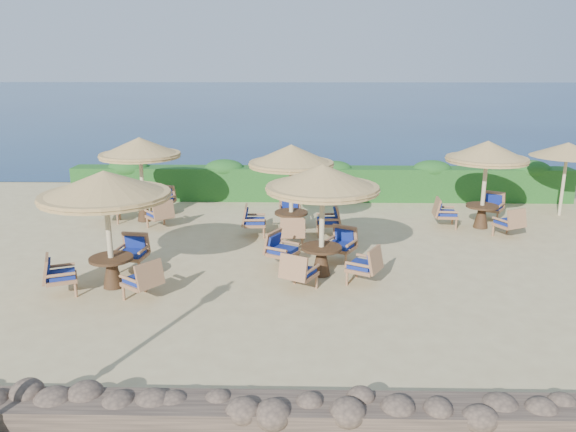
{
  "coord_description": "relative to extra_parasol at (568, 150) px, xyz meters",
  "views": [
    {
      "loc": [
        -0.75,
        -12.82,
        4.88
      ],
      "look_at": [
        -1.04,
        0.18,
        1.3
      ],
      "focal_mm": 35.0,
      "sensor_mm": 36.0,
      "label": 1
    }
  ],
  "objects": [
    {
      "name": "hedge",
      "position": [
        -7.8,
        2.0,
        -1.57
      ],
      "size": [
        18.0,
        0.9,
        1.2
      ],
      "primitive_type": "cube",
      "color": "#184C18",
      "rests_on": "ground"
    },
    {
      "name": "sea",
      "position": [
        -7.8,
        64.8,
        -2.17
      ],
      "size": [
        160.0,
        160.0,
        0.0
      ],
      "primitive_type": "plane",
      "color": "#0A2146",
      "rests_on": "ground"
    },
    {
      "name": "cafe_set_2",
      "position": [
        -13.49,
        -0.95,
        -0.33
      ],
      "size": [
        2.7,
        2.73,
        2.65
      ],
      "color": "beige",
      "rests_on": "ground"
    },
    {
      "name": "cafe_set_0",
      "position": [
        -12.73,
        -6.39,
        -0.26
      ],
      "size": [
        2.84,
        2.84,
        2.65
      ],
      "color": "beige",
      "rests_on": "ground"
    },
    {
      "name": "cafe_set_3",
      "position": [
        -8.8,
        -2.41,
        -0.46
      ],
      "size": [
        2.83,
        2.83,
        2.65
      ],
      "color": "beige",
      "rests_on": "ground"
    },
    {
      "name": "stone_wall",
      "position": [
        -7.8,
        -11.4,
        -1.95
      ],
      "size": [
        15.0,
        0.65,
        0.44
      ],
      "primitive_type": "cube",
      "color": "brown",
      "rests_on": "ground"
    },
    {
      "name": "ground",
      "position": [
        -7.8,
        -5.2,
        -2.17
      ],
      "size": [
        120.0,
        120.0,
        0.0
      ],
      "primitive_type": "plane",
      "color": "tan",
      "rests_on": "ground"
    },
    {
      "name": "cafe_set_4",
      "position": [
        -3.04,
        -1.5,
        -0.37
      ],
      "size": [
        2.62,
        2.77,
        2.65
      ],
      "color": "beige",
      "rests_on": "ground"
    },
    {
      "name": "extra_parasol",
      "position": [
        0.0,
        0.0,
        0.0
      ],
      "size": [
        2.3,
        2.3,
        2.41
      ],
      "color": "beige",
      "rests_on": "ground"
    },
    {
      "name": "cafe_set_1",
      "position": [
        -8.04,
        -5.55,
        -0.39
      ],
      "size": [
        2.79,
        2.79,
        2.65
      ],
      "color": "beige",
      "rests_on": "ground"
    }
  ]
}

